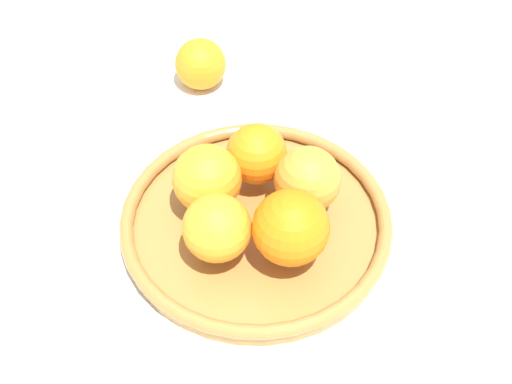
{
  "coord_description": "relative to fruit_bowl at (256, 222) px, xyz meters",
  "views": [
    {
      "loc": [
        0.49,
        0.17,
        0.65
      ],
      "look_at": [
        0.0,
        0.0,
        0.07
      ],
      "focal_mm": 50.0,
      "sensor_mm": 36.0,
      "label": 1
    }
  ],
  "objects": [
    {
      "name": "ground_plane",
      "position": [
        0.0,
        0.0,
        -0.01
      ],
      "size": [
        4.0,
        4.0,
        0.0
      ],
      "primitive_type": "plane",
      "color": "silver"
    },
    {
      "name": "fruit_bowl",
      "position": [
        0.0,
        0.0,
        0.0
      ],
      "size": [
        0.31,
        0.31,
        0.03
      ],
      "color": "#A57238",
      "rests_on": "ground_plane"
    },
    {
      "name": "orange_pile",
      "position": [
        0.0,
        0.0,
        0.05
      ],
      "size": [
        0.19,
        0.19,
        0.08
      ],
      "color": "orange",
      "rests_on": "fruit_bowl"
    },
    {
      "name": "stray_orange",
      "position": [
        -0.22,
        -0.16,
        0.02
      ],
      "size": [
        0.07,
        0.07,
        0.07
      ],
      "primitive_type": "sphere",
      "color": "orange",
      "rests_on": "ground_plane"
    }
  ]
}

